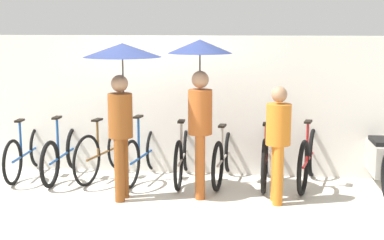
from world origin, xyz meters
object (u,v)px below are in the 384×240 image
object	(u,v)px
pedestrian_leading	(122,77)
pedestrian_trailing	(278,137)
pedestrian_center	(200,80)
parked_bicycle_3	(143,154)
parked_bicycle_1	(63,154)
parked_bicycle_5	(224,157)
motorcycle	(379,160)
parked_bicycle_0	(26,152)
parked_bicycle_6	(266,157)
parked_bicycle_7	(308,158)
parked_bicycle_4	(183,155)
parked_bicycle_2	(104,152)

from	to	relation	value
pedestrian_leading	pedestrian_trailing	distance (m)	2.17
pedestrian_leading	pedestrian_center	world-z (taller)	pedestrian_center
parked_bicycle_3	parked_bicycle_1	bearing A→B (deg)	102.74
parked_bicycle_5	motorcycle	bearing A→B (deg)	-83.76
parked_bicycle_5	pedestrian_trailing	xyz separation A→B (m)	(0.75, -0.92, 0.52)
parked_bicycle_3	parked_bicycle_0	bearing A→B (deg)	99.43
parked_bicycle_6	motorcycle	distance (m)	1.61
parked_bicycle_0	parked_bicycle_6	bearing A→B (deg)	-92.62
parked_bicycle_7	pedestrian_leading	world-z (taller)	pedestrian_leading
parked_bicycle_4	parked_bicycle_7	xyz separation A→B (m)	(1.84, -0.03, 0.02)
parked_bicycle_4	pedestrian_center	bearing A→B (deg)	-155.89
parked_bicycle_2	parked_bicycle_4	world-z (taller)	parked_bicycle_4
parked_bicycle_0	pedestrian_leading	world-z (taller)	pedestrian_leading
parked_bicycle_1	pedestrian_leading	xyz separation A→B (m)	(1.16, -0.84, 1.28)
parked_bicycle_2	parked_bicycle_6	bearing A→B (deg)	-78.24
parked_bicycle_5	pedestrian_center	distance (m)	1.44
parked_bicycle_1	parked_bicycle_3	bearing A→B (deg)	-85.62
pedestrian_trailing	parked_bicycle_7	bearing A→B (deg)	53.59
pedestrian_leading	motorcycle	bearing A→B (deg)	19.75
parked_bicycle_0	pedestrian_trailing	size ratio (longest dim) A/B	1.11
parked_bicycle_0	parked_bicycle_3	distance (m)	1.84
parked_bicycle_5	pedestrian_leading	distance (m)	2.04
pedestrian_center	parked_bicycle_5	bearing A→B (deg)	60.70
parked_bicycle_4	parked_bicycle_7	distance (m)	1.84
parked_bicycle_4	parked_bicycle_6	world-z (taller)	parked_bicycle_4
parked_bicycle_3	parked_bicycle_6	world-z (taller)	parked_bicycle_3
parked_bicycle_0	parked_bicycle_7	size ratio (longest dim) A/B	0.99
parked_bicycle_0	parked_bicycle_4	xyz separation A→B (m)	(2.45, 0.02, 0.02)
parked_bicycle_1	parked_bicycle_7	size ratio (longest dim) A/B	1.00
parked_bicycle_1	parked_bicycle_5	distance (m)	2.45
pedestrian_trailing	parked_bicycle_2	bearing A→B (deg)	152.68
pedestrian_trailing	motorcycle	xyz separation A→B (m)	(1.47, 0.91, -0.50)
parked_bicycle_5	parked_bicycle_6	xyz separation A→B (m)	(0.61, -0.03, 0.02)
parked_bicycle_0	parked_bicycle_3	world-z (taller)	parked_bicycle_3
pedestrian_leading	motorcycle	distance (m)	3.83
parked_bicycle_3	parked_bicycle_5	world-z (taller)	parked_bicycle_3
parked_bicycle_4	pedestrian_trailing	bearing A→B (deg)	-124.25
pedestrian_leading	pedestrian_center	bearing A→B (deg)	16.94
parked_bicycle_0	parked_bicycle_4	size ratio (longest dim) A/B	0.97
parked_bicycle_2	parked_bicycle_7	size ratio (longest dim) A/B	1.00
parked_bicycle_7	parked_bicycle_3	bearing A→B (deg)	101.88
parked_bicycle_0	pedestrian_center	world-z (taller)	pedestrian_center
pedestrian_trailing	parked_bicycle_0	bearing A→B (deg)	159.53
parked_bicycle_5	parked_bicycle_0	bearing A→B (deg)	97.45
parked_bicycle_2	parked_bicycle_7	bearing A→B (deg)	-78.61
pedestrian_center	parked_bicycle_0	bearing A→B (deg)	158.10
parked_bicycle_6	parked_bicycle_0	bearing A→B (deg)	93.27
parked_bicycle_3	parked_bicycle_5	distance (m)	1.22
parked_bicycle_0	parked_bicycle_6	distance (m)	3.67
parked_bicycle_6	pedestrian_center	world-z (taller)	pedestrian_center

